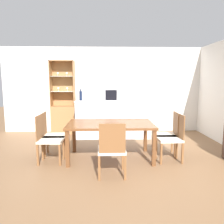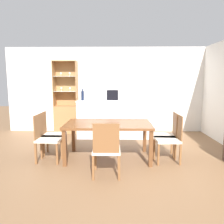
% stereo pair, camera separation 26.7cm
% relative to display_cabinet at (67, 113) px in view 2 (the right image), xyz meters
% --- Properties ---
extents(ground_plane, '(18.00, 18.00, 0.00)m').
position_rel_display_cabinet_xyz_m(ground_plane, '(1.57, -2.42, -0.60)').
color(ground_plane, brown).
extents(wall_back, '(6.80, 0.06, 2.55)m').
position_rel_display_cabinet_xyz_m(wall_back, '(1.57, 0.21, 0.67)').
color(wall_back, white).
rests_on(wall_back, ground_plane).
extents(kitchen_counter, '(2.06, 0.63, 1.03)m').
position_rel_display_cabinet_xyz_m(kitchen_counter, '(1.46, -0.52, -0.09)').
color(kitchen_counter, silver).
rests_on(kitchen_counter, ground_plane).
extents(display_cabinet, '(0.69, 0.38, 2.13)m').
position_rel_display_cabinet_xyz_m(display_cabinet, '(0.00, 0.00, 0.00)').
color(display_cabinet, '#A37042').
rests_on(display_cabinet, ground_plane).
extents(dining_table, '(1.70, 0.98, 0.73)m').
position_rel_display_cabinet_xyz_m(dining_table, '(1.34, -2.20, 0.05)').
color(dining_table, brown).
rests_on(dining_table, ground_plane).
extents(dining_chair_side_right_near, '(0.46, 0.46, 0.92)m').
position_rel_display_cabinet_xyz_m(dining_chair_side_right_near, '(2.54, -2.35, -0.14)').
color(dining_chair_side_right_near, beige).
rests_on(dining_chair_side_right_near, ground_plane).
extents(dining_chair_side_right_far, '(0.48, 0.48, 0.92)m').
position_rel_display_cabinet_xyz_m(dining_chair_side_right_far, '(2.54, -2.06, -0.14)').
color(dining_chair_side_right_far, beige).
rests_on(dining_chair_side_right_far, ground_plane).
extents(dining_chair_side_left_near, '(0.47, 0.47, 0.92)m').
position_rel_display_cabinet_xyz_m(dining_chair_side_left_near, '(0.14, -2.35, -0.14)').
color(dining_chair_side_left_near, beige).
rests_on(dining_chair_side_left_near, ground_plane).
extents(dining_chair_head_near, '(0.46, 0.46, 0.92)m').
position_rel_display_cabinet_xyz_m(dining_chair_head_near, '(1.34, -3.04, -0.14)').
color(dining_chair_head_near, beige).
rests_on(dining_chair_head_near, ground_plane).
extents(dining_chair_side_left_far, '(0.46, 0.46, 0.92)m').
position_rel_display_cabinet_xyz_m(dining_chair_side_left_far, '(0.14, -2.06, -0.14)').
color(dining_chair_side_left_far, beige).
rests_on(dining_chair_side_left_far, ground_plane).
extents(microwave, '(0.47, 0.33, 0.31)m').
position_rel_display_cabinet_xyz_m(microwave, '(1.46, -0.53, 0.58)').
color(microwave, '#B7BABF').
rests_on(microwave, kitchen_counter).
extents(wine_bottle, '(0.08, 0.08, 0.31)m').
position_rel_display_cabinet_xyz_m(wine_bottle, '(0.57, -0.49, 0.56)').
color(wine_bottle, '#141E38').
rests_on(wine_bottle, kitchen_counter).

